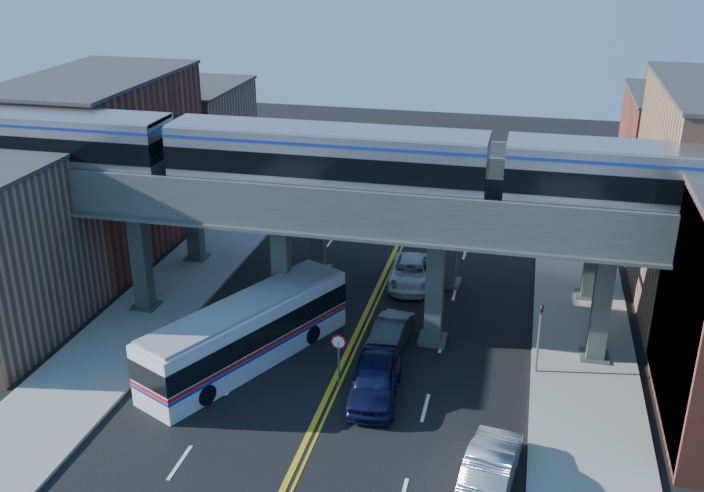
{
  "coord_description": "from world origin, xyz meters",
  "views": [
    {
      "loc": [
        8.0,
        -27.28,
        20.0
      ],
      "look_at": [
        -0.24,
        8.0,
        4.9
      ],
      "focal_mm": 40.0,
      "sensor_mm": 36.0,
      "label": 1
    }
  ],
  "objects_px": {
    "car_lane_d": "(448,215)",
    "car_lane_b": "(390,334)",
    "car_lane_c": "(411,273)",
    "traffic_signal": "(539,331)",
    "car_lane_a": "(375,379)",
    "transit_train": "(326,160)",
    "stop_sign": "(339,351)",
    "transit_bus": "(247,333)",
    "car_parked_curb": "(490,466)"
  },
  "relations": [
    {
      "from": "car_lane_d",
      "to": "car_lane_b",
      "type": "bearing_deg",
      "value": -86.7
    },
    {
      "from": "car_lane_b",
      "to": "car_lane_d",
      "type": "relative_size",
      "value": 0.77
    },
    {
      "from": "car_lane_c",
      "to": "traffic_signal",
      "type": "bearing_deg",
      "value": -54.11
    },
    {
      "from": "car_lane_a",
      "to": "transit_train",
      "type": "bearing_deg",
      "value": 118.25
    },
    {
      "from": "stop_sign",
      "to": "car_lane_b",
      "type": "bearing_deg",
      "value": 67.13
    },
    {
      "from": "transit_bus",
      "to": "car_lane_c",
      "type": "distance_m",
      "value": 12.33
    },
    {
      "from": "transit_train",
      "to": "car_lane_b",
      "type": "xyz_separation_m",
      "value": [
        3.49,
        -1.07,
        -8.58
      ]
    },
    {
      "from": "transit_bus",
      "to": "car_lane_a",
      "type": "height_order",
      "value": "transit_bus"
    },
    {
      "from": "transit_bus",
      "to": "car_lane_a",
      "type": "relative_size",
      "value": 2.24
    },
    {
      "from": "stop_sign",
      "to": "transit_bus",
      "type": "xyz_separation_m",
      "value": [
        -4.8,
        0.99,
        -0.19
      ]
    },
    {
      "from": "transit_train",
      "to": "car_lane_d",
      "type": "height_order",
      "value": "transit_train"
    },
    {
      "from": "car_lane_c",
      "to": "car_lane_a",
      "type": "bearing_deg",
      "value": -93.43
    },
    {
      "from": "car_lane_c",
      "to": "car_lane_d",
      "type": "bearing_deg",
      "value": 79.24
    },
    {
      "from": "car_lane_b",
      "to": "car_lane_c",
      "type": "distance_m",
      "value": 7.62
    },
    {
      "from": "stop_sign",
      "to": "transit_bus",
      "type": "height_order",
      "value": "transit_bus"
    },
    {
      "from": "transit_train",
      "to": "transit_bus",
      "type": "distance_m",
      "value": 9.2
    },
    {
      "from": "transit_bus",
      "to": "car_lane_b",
      "type": "xyz_separation_m",
      "value": [
        6.46,
        2.94,
        -0.85
      ]
    },
    {
      "from": "transit_train",
      "to": "car_parked_curb",
      "type": "distance_m",
      "value": 16.29
    },
    {
      "from": "traffic_signal",
      "to": "stop_sign",
      "type": "bearing_deg",
      "value": -161.37
    },
    {
      "from": "car_lane_a",
      "to": "car_lane_b",
      "type": "distance_m",
      "value": 4.55
    },
    {
      "from": "car_lane_a",
      "to": "car_parked_curb",
      "type": "bearing_deg",
      "value": -46.49
    },
    {
      "from": "transit_bus",
      "to": "car_parked_curb",
      "type": "relative_size",
      "value": 2.34
    },
    {
      "from": "transit_bus",
      "to": "car_lane_d",
      "type": "height_order",
      "value": "transit_bus"
    },
    {
      "from": "car_lane_a",
      "to": "car_parked_curb",
      "type": "distance_m",
      "value": 7.33
    },
    {
      "from": "transit_train",
      "to": "transit_bus",
      "type": "bearing_deg",
      "value": -126.51
    },
    {
      "from": "transit_train",
      "to": "traffic_signal",
      "type": "height_order",
      "value": "transit_train"
    },
    {
      "from": "transit_train",
      "to": "stop_sign",
      "type": "distance_m",
      "value": 9.23
    },
    {
      "from": "transit_bus",
      "to": "stop_sign",
      "type": "bearing_deg",
      "value": -75.9
    },
    {
      "from": "stop_sign",
      "to": "transit_bus",
      "type": "bearing_deg",
      "value": 168.33
    },
    {
      "from": "transit_bus",
      "to": "car_lane_d",
      "type": "xyz_separation_m",
      "value": [
        7.32,
        20.58,
        -0.75
      ]
    },
    {
      "from": "traffic_signal",
      "to": "car_lane_a",
      "type": "height_order",
      "value": "traffic_signal"
    },
    {
      "from": "traffic_signal",
      "to": "car_lane_a",
      "type": "distance_m",
      "value": 8.06
    },
    {
      "from": "transit_train",
      "to": "stop_sign",
      "type": "xyz_separation_m",
      "value": [
        1.84,
        -5.0,
        -7.54
      ]
    },
    {
      "from": "car_lane_b",
      "to": "car_parked_curb",
      "type": "relative_size",
      "value": 0.86
    },
    {
      "from": "car_lane_c",
      "to": "car_parked_curb",
      "type": "xyz_separation_m",
      "value": [
        5.81,
        -17.03,
        0.11
      ]
    },
    {
      "from": "car_lane_b",
      "to": "car_parked_curb",
      "type": "xyz_separation_m",
      "value": [
        5.65,
        -9.41,
        0.11
      ]
    },
    {
      "from": "car_lane_d",
      "to": "car_parked_curb",
      "type": "distance_m",
      "value": 27.47
    },
    {
      "from": "car_parked_curb",
      "to": "transit_bus",
      "type": "bearing_deg",
      "value": -21.37
    },
    {
      "from": "car_lane_a",
      "to": "car_parked_curb",
      "type": "xyz_separation_m",
      "value": [
        5.48,
        -4.87,
        -0.07
      ]
    },
    {
      "from": "stop_sign",
      "to": "car_lane_b",
      "type": "height_order",
      "value": "stop_sign"
    },
    {
      "from": "car_lane_b",
      "to": "stop_sign",
      "type": "bearing_deg",
      "value": -106.56
    },
    {
      "from": "car_lane_d",
      "to": "car_lane_a",
      "type": "bearing_deg",
      "value": -85.69
    },
    {
      "from": "car_lane_b",
      "to": "car_lane_d",
      "type": "bearing_deg",
      "value": 93.53
    },
    {
      "from": "car_lane_c",
      "to": "car_lane_d",
      "type": "relative_size",
      "value": 0.92
    },
    {
      "from": "car_parked_curb",
      "to": "car_lane_d",
      "type": "bearing_deg",
      "value": -73.2
    },
    {
      "from": "car_lane_c",
      "to": "stop_sign",
      "type": "bearing_deg",
      "value": -102.38
    },
    {
      "from": "car_lane_c",
      "to": "transit_train",
      "type": "bearing_deg",
      "value": -121.98
    },
    {
      "from": "transit_bus",
      "to": "car_lane_c",
      "type": "relative_size",
      "value": 2.27
    },
    {
      "from": "car_lane_d",
      "to": "stop_sign",
      "type": "bearing_deg",
      "value": -90.57
    },
    {
      "from": "transit_train",
      "to": "car_lane_b",
      "type": "height_order",
      "value": "transit_train"
    }
  ]
}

